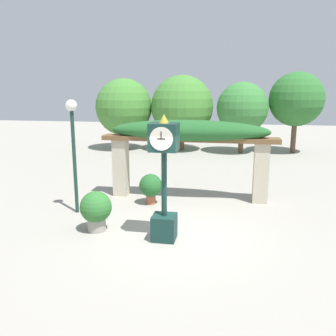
% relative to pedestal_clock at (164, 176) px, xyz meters
% --- Properties ---
extents(ground_plane, '(60.00, 60.00, 0.00)m').
position_rel_pedestal_clock_xyz_m(ground_plane, '(0.15, 0.28, -1.57)').
color(ground_plane, gray).
extents(pedestal_clock, '(0.62, 0.67, 2.97)m').
position_rel_pedestal_clock_xyz_m(pedestal_clock, '(0.00, 0.00, 0.00)').
color(pedestal_clock, '#14332D').
rests_on(pedestal_clock, ground).
extents(pergola, '(5.63, 1.06, 2.57)m').
position_rel_pedestal_clock_xyz_m(pergola, '(0.15, 3.38, 0.43)').
color(pergola, '#BCB299').
rests_on(pergola, ground).
extents(potted_plant_near_left, '(0.80, 0.80, 1.03)m').
position_rel_pedestal_clock_xyz_m(potted_plant_near_left, '(-1.78, 0.21, -0.99)').
color(potted_plant_near_left, gray).
rests_on(potted_plant_near_left, ground).
extents(potted_plant_near_right, '(0.71, 0.71, 0.95)m').
position_rel_pedestal_clock_xyz_m(potted_plant_near_right, '(-0.93, 2.59, -1.00)').
color(potted_plant_near_right, '#9E563D').
rests_on(potted_plant_near_right, ground).
extents(lamp_post, '(0.32, 0.32, 3.24)m').
position_rel_pedestal_clock_xyz_m(lamp_post, '(-2.86, 1.43, 0.74)').
color(lamp_post, '#19382D').
rests_on(lamp_post, ground).
extents(tree_line, '(12.95, 3.69, 4.49)m').
position_rel_pedestal_clock_xyz_m(tree_line, '(-0.53, 12.81, 1.05)').
color(tree_line, brown).
rests_on(tree_line, ground).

